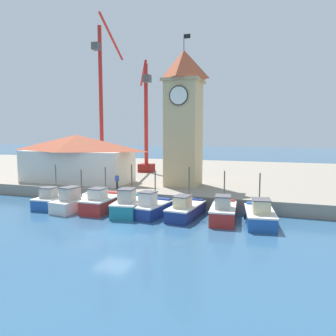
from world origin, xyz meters
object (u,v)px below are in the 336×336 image
Objects in this scene: clock_tower at (184,115)px; port_crane_far at (102,113)px; fishing_boat_mid_right at (186,210)px; fishing_boat_left_outer at (76,202)px; warehouse_left at (77,158)px; dock_worker_near_tower at (117,181)px; fishing_boat_center at (152,208)px; fishing_boat_left_inner at (102,203)px; fishing_boat_far_left at (53,200)px; fishing_boat_right_inner at (223,212)px; port_crane_near at (146,131)px; fishing_boat_right_outer at (260,215)px; fishing_boat_mid_left at (130,205)px.

clock_tower is 0.69× the size of port_crane_far.
fishing_boat_left_outer is at bearing -177.11° from fishing_boat_mid_right.
warehouse_left is 8.14× the size of dock_worker_near_tower.
fishing_boat_mid_right reaches higher than dock_worker_near_tower.
fishing_boat_center is at bearing -31.71° from warehouse_left.
dock_worker_near_tower is at bearing 70.20° from fishing_boat_left_outer.
clock_tower is at bearing 62.50° from fishing_boat_left_inner.
warehouse_left is at bearing 108.91° from fishing_boat_far_left.
fishing_boat_right_inner is at bearing 4.68° from fishing_boat_center.
clock_tower is 13.72m from port_crane_near.
port_crane_near reaches higher than fishing_boat_right_outer.
port_crane_far is (-18.22, 17.92, 9.28)m from fishing_boat_mid_right.
fishing_boat_mid_left is at bearing -176.26° from fishing_boat_right_inner.
fishing_boat_mid_right is 0.32× the size of port_crane_near.
warehouse_left is at bearing 148.29° from fishing_boat_center.
fishing_boat_right_outer is 3.24× the size of dock_worker_near_tower.
clock_tower is at bearing 134.43° from fishing_boat_right_outer.
port_crane_far is (-10.55, 18.20, 9.19)m from fishing_boat_left_inner.
fishing_boat_mid_right reaches higher than fishing_boat_far_left.
fishing_boat_far_left is at bearing 179.33° from fishing_boat_center.
fishing_boat_right_inner is at bearing 1.31° from fishing_boat_far_left.
clock_tower is (-2.89, 8.89, 8.16)m from fishing_boat_mid_right.
fishing_boat_mid_left is at bearing -54.07° from port_crane_far.
clock_tower is at bearing 108.00° from fishing_boat_mid_right.
fishing_boat_mid_left is (5.35, 0.01, 0.08)m from fishing_boat_left_outer.
port_crane_near is (-4.05, 19.56, 6.44)m from fishing_boat_left_inner.
fishing_boat_right_inner is at bearing 0.27° from fishing_boat_mid_right.
fishing_boat_mid_right is 0.32× the size of clock_tower.
fishing_boat_mid_left is 0.31× the size of clock_tower.
fishing_boat_right_inner is 0.21× the size of port_crane_far.
warehouse_left is (-21.41, 7.42, 3.33)m from fishing_boat_right_outer.
dock_worker_near_tower is at bearing 154.07° from fishing_boat_mid_right.
fishing_boat_mid_right is at bearing 1.56° from fishing_boat_far_left.
port_crane_far is at bearing 106.24° from fishing_boat_far_left.
fishing_boat_mid_right is 12.41m from clock_tower.
port_crane_near is at bearing 114.21° from fishing_boat_center.
fishing_boat_right_outer reaches higher than fishing_boat_left_outer.
fishing_boat_far_left is 15.88m from clock_tower.
fishing_boat_left_outer is at bearing -127.89° from clock_tower.
dock_worker_near_tower is (-0.87, 4.43, 1.27)m from fishing_boat_left_inner.
fishing_boat_mid_right is 23.49m from port_crane_near.
fishing_boat_center is at bearing -89.62° from clock_tower.
fishing_boat_mid_left is (2.80, -0.23, 0.03)m from fishing_boat_left_inner.
warehouse_left reaches higher than fishing_boat_left_inner.
port_crane_far is (-24.08, 17.96, 9.25)m from fishing_boat_right_outer.
fishing_boat_left_inner reaches higher than fishing_boat_right_outer.
clock_tower is at bearing 42.74° from fishing_boat_far_left.
fishing_boat_left_inner is 20.98m from port_crane_near.
fishing_boat_mid_right is at bearing 5.92° from fishing_boat_mid_left.
fishing_boat_left_inner is (5.23, 0.07, 0.09)m from fishing_boat_far_left.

